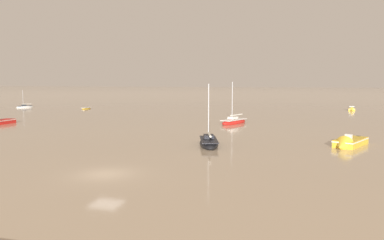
{
  "coord_description": "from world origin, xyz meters",
  "views": [
    {
      "loc": [
        14.2,
        -27.31,
        7.54
      ],
      "look_at": [
        -2.5,
        37.79,
        0.5
      ],
      "focal_mm": 35.48,
      "sensor_mm": 36.0,
      "label": 1
    }
  ],
  "objects_px": {
    "rowboat_moored_0": "(86,108)",
    "sailboat_moored_2": "(234,122)",
    "motorboat_moored_1": "(348,144)",
    "motorboat_moored_4": "(352,110)",
    "sailboat_moored_3": "(209,143)",
    "sailboat_moored_0": "(25,107)"
  },
  "relations": [
    {
      "from": "motorboat_moored_4",
      "to": "sailboat_moored_2",
      "type": "height_order",
      "value": "sailboat_moored_2"
    },
    {
      "from": "rowboat_moored_0",
      "to": "sailboat_moored_2",
      "type": "relative_size",
      "value": 0.46
    },
    {
      "from": "sailboat_moored_0",
      "to": "rowboat_moored_0",
      "type": "bearing_deg",
      "value": 123.08
    },
    {
      "from": "motorboat_moored_1",
      "to": "rowboat_moored_0",
      "type": "bearing_deg",
      "value": -100.62
    },
    {
      "from": "motorboat_moored_1",
      "to": "motorboat_moored_4",
      "type": "distance_m",
      "value": 56.66
    },
    {
      "from": "sailboat_moored_0",
      "to": "motorboat_moored_1",
      "type": "height_order",
      "value": "sailboat_moored_0"
    },
    {
      "from": "sailboat_moored_3",
      "to": "sailboat_moored_2",
      "type": "bearing_deg",
      "value": -14.81
    },
    {
      "from": "sailboat_moored_0",
      "to": "motorboat_moored_4",
      "type": "distance_m",
      "value": 87.28
    },
    {
      "from": "rowboat_moored_0",
      "to": "sailboat_moored_3",
      "type": "relative_size",
      "value": 0.47
    },
    {
      "from": "rowboat_moored_0",
      "to": "motorboat_moored_4",
      "type": "relative_size",
      "value": 0.78
    },
    {
      "from": "motorboat_moored_1",
      "to": "motorboat_moored_4",
      "type": "xyz_separation_m",
      "value": [
        8.68,
        55.99,
        -0.06
      ]
    },
    {
      "from": "rowboat_moored_0",
      "to": "sailboat_moored_2",
      "type": "height_order",
      "value": "sailboat_moored_2"
    },
    {
      "from": "motorboat_moored_1",
      "to": "sailboat_moored_3",
      "type": "height_order",
      "value": "sailboat_moored_3"
    },
    {
      "from": "motorboat_moored_1",
      "to": "sailboat_moored_2",
      "type": "xyz_separation_m",
      "value": [
        -15.9,
        19.95,
        0.02
      ]
    },
    {
      "from": "sailboat_moored_2",
      "to": "motorboat_moored_4",
      "type": "bearing_deg",
      "value": 169.58
    },
    {
      "from": "rowboat_moored_0",
      "to": "motorboat_moored_4",
      "type": "xyz_separation_m",
      "value": [
        67.27,
        11.84,
        0.1
      ]
    },
    {
      "from": "sailboat_moored_3",
      "to": "sailboat_moored_0",
      "type": "bearing_deg",
      "value": 36.86
    },
    {
      "from": "motorboat_moored_1",
      "to": "sailboat_moored_2",
      "type": "distance_m",
      "value": 25.51
    },
    {
      "from": "motorboat_moored_4",
      "to": "sailboat_moored_2",
      "type": "bearing_deg",
      "value": -26.56
    },
    {
      "from": "rowboat_moored_0",
      "to": "motorboat_moored_1",
      "type": "relative_size",
      "value": 0.51
    },
    {
      "from": "sailboat_moored_0",
      "to": "sailboat_moored_2",
      "type": "distance_m",
      "value": 66.64
    },
    {
      "from": "rowboat_moored_0",
      "to": "sailboat_moored_2",
      "type": "xyz_separation_m",
      "value": [
        42.68,
        -24.21,
        0.18
      ]
    }
  ]
}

